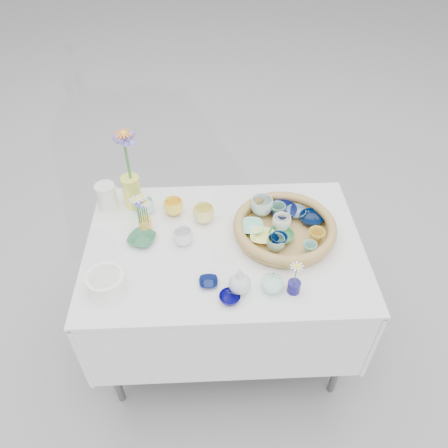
{
  "coord_description": "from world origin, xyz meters",
  "views": [
    {
      "loc": [
        -0.06,
        -1.39,
        2.19
      ],
      "look_at": [
        0.0,
        0.02,
        0.87
      ],
      "focal_mm": 35.0,
      "sensor_mm": 36.0,
      "label": 1
    }
  ],
  "objects_px": {
    "bud_vase_seafoam": "(273,281)",
    "wicker_tray": "(284,228)",
    "tall_vase_yellow": "(132,192)",
    "display_table": "(224,337)"
  },
  "relations": [
    {
      "from": "wicker_tray",
      "to": "tall_vase_yellow",
      "type": "bearing_deg",
      "value": 161.17
    },
    {
      "from": "display_table",
      "to": "tall_vase_yellow",
      "type": "xyz_separation_m",
      "value": [
        -0.44,
        0.3,
        0.85
      ]
    },
    {
      "from": "display_table",
      "to": "bud_vase_seafoam",
      "type": "relative_size",
      "value": 12.84
    },
    {
      "from": "wicker_tray",
      "to": "tall_vase_yellow",
      "type": "relative_size",
      "value": 2.83
    },
    {
      "from": "wicker_tray",
      "to": "tall_vase_yellow",
      "type": "distance_m",
      "value": 0.76
    },
    {
      "from": "bud_vase_seafoam",
      "to": "display_table",
      "type": "bearing_deg",
      "value": 124.49
    },
    {
      "from": "bud_vase_seafoam",
      "to": "wicker_tray",
      "type": "bearing_deg",
      "value": 73.25
    },
    {
      "from": "wicker_tray",
      "to": "tall_vase_yellow",
      "type": "height_order",
      "value": "tall_vase_yellow"
    },
    {
      "from": "wicker_tray",
      "to": "display_table",
      "type": "bearing_deg",
      "value": -169.88
    },
    {
      "from": "wicker_tray",
      "to": "bud_vase_seafoam",
      "type": "bearing_deg",
      "value": -106.75
    }
  ]
}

